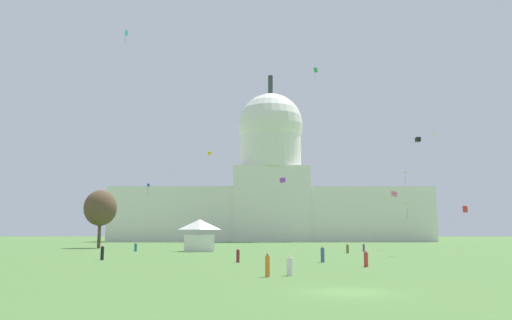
% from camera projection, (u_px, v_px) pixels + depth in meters
% --- Properties ---
extents(ground_plane, '(800.00, 800.00, 0.00)m').
position_uv_depth(ground_plane, '(348.00, 292.00, 27.16)').
color(ground_plane, '#4C7538').
extents(capitol_building, '(114.98, 24.12, 62.34)m').
position_uv_depth(capitol_building, '(271.00, 190.00, 184.74)').
color(capitol_building, silver).
rests_on(capitol_building, ground_plane).
extents(event_tent, '(5.72, 4.81, 5.48)m').
position_uv_depth(event_tent, '(199.00, 235.00, 86.45)').
color(event_tent, white).
rests_on(event_tent, ground_plane).
extents(tree_west_near, '(7.99, 7.71, 12.11)m').
position_uv_depth(tree_west_near, '(100.00, 208.00, 105.59)').
color(tree_west_near, brown).
rests_on(tree_west_near, ground_plane).
extents(person_teal_lawn_far_left, '(0.63, 0.63, 1.54)m').
position_uv_depth(person_teal_lawn_far_left, '(136.00, 247.00, 86.04)').
color(person_teal_lawn_far_left, '#1E757A').
rests_on(person_teal_lawn_far_left, ground_plane).
extents(person_purple_mid_center, '(0.47, 0.47, 1.44)m').
position_uv_depth(person_purple_mid_center, '(364.00, 248.00, 84.84)').
color(person_purple_mid_center, '#703D93').
rests_on(person_purple_mid_center, ground_plane).
extents(person_white_near_tent, '(0.68, 0.68, 1.54)m').
position_uv_depth(person_white_near_tent, '(290.00, 266.00, 37.64)').
color(person_white_near_tent, silver).
rests_on(person_white_near_tent, ground_plane).
extents(person_maroon_near_tree_east, '(0.39, 0.39, 1.53)m').
position_uv_depth(person_maroon_near_tree_east, '(238.00, 256.00, 54.10)').
color(person_maroon_near_tree_east, maroon).
rests_on(person_maroon_near_tree_east, ground_plane).
extents(person_red_aisle_center, '(0.49, 0.49, 1.57)m').
position_uv_depth(person_red_aisle_center, '(366.00, 259.00, 47.14)').
color(person_red_aisle_center, red).
rests_on(person_red_aisle_center, ground_plane).
extents(person_orange_mid_left, '(0.40, 0.40, 1.72)m').
position_uv_depth(person_orange_mid_left, '(268.00, 266.00, 36.48)').
color(person_orange_mid_left, orange).
rests_on(person_orange_mid_left, ground_plane).
extents(person_denim_mid_right, '(0.51, 0.51, 1.77)m').
position_uv_depth(person_denim_mid_right, '(323.00, 255.00, 54.47)').
color(person_denim_mid_right, '#3D5684').
rests_on(person_denim_mid_right, ground_plane).
extents(person_black_edge_west, '(0.44, 0.44, 1.78)m').
position_uv_depth(person_black_edge_west, '(102.00, 253.00, 58.86)').
color(person_black_edge_west, black).
rests_on(person_black_edge_west, ground_plane).
extents(person_olive_near_tree_west, '(0.46, 0.46, 1.48)m').
position_uv_depth(person_olive_near_tree_west, '(348.00, 249.00, 78.76)').
color(person_olive_near_tree_west, olive).
rests_on(person_olive_near_tree_west, ground_plane).
extents(kite_black_low, '(0.73, 0.75, 0.70)m').
position_uv_depth(kite_black_low, '(418.00, 140.00, 75.25)').
color(kite_black_low, black).
extents(kite_yellow_mid, '(1.37, 1.39, 2.88)m').
position_uv_depth(kite_yellow_mid, '(210.00, 153.00, 161.28)').
color(kite_yellow_mid, yellow).
extents(kite_white_mid, '(1.06, 0.99, 1.08)m').
position_uv_depth(kite_white_mid, '(434.00, 134.00, 119.55)').
color(kite_white_mid, white).
extents(kite_turquoise_high, '(0.40, 0.69, 2.39)m').
position_uv_depth(kite_turquoise_high, '(126.00, 34.00, 85.84)').
color(kite_turquoise_high, teal).
extents(kite_violet_low, '(1.44, 1.47, 1.28)m').
position_uv_depth(kite_violet_low, '(283.00, 180.00, 118.61)').
color(kite_violet_low, purple).
extents(kite_lime_high, '(1.33, 1.78, 0.14)m').
position_uv_depth(kite_lime_high, '(258.00, 107.00, 167.60)').
color(kite_lime_high, '#8CD133').
extents(kite_gold_low, '(1.73, 1.45, 3.81)m').
position_uv_depth(kite_gold_low, '(408.00, 206.00, 132.50)').
color(kite_gold_low, gold).
extents(kite_pink_low, '(1.11, 1.05, 1.19)m').
position_uv_depth(kite_pink_low, '(394.00, 194.00, 97.01)').
color(kite_pink_low, pink).
extents(kite_green_high, '(1.22, 0.31, 4.06)m').
position_uv_depth(kite_green_high, '(316.00, 71.00, 141.08)').
color(kite_green_high, green).
extents(kite_red_low, '(0.76, 1.22, 1.50)m').
position_uv_depth(kite_red_low, '(465.00, 209.00, 104.99)').
color(kite_red_low, red).
extents(kite_orange_low, '(1.25, 1.17, 2.49)m').
position_uv_depth(kite_orange_low, '(404.00, 175.00, 110.78)').
color(kite_orange_low, orange).
extents(kite_blue_low, '(0.65, 0.70, 3.28)m').
position_uv_depth(kite_blue_low, '(149.00, 185.00, 120.96)').
color(kite_blue_low, blue).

